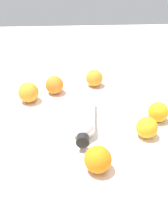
{
  "coord_description": "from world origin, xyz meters",
  "views": [
    {
      "loc": [
        0.79,
        -0.0,
        0.58
      ],
      "look_at": [
        -0.02,
        0.04,
        0.04
      ],
      "focal_mm": 44.23,
      "sensor_mm": 36.0,
      "label": 1
    }
  ],
  "objects_px": {
    "orange_0": "(55,85)",
    "orange_5": "(95,78)",
    "orange_2": "(98,159)",
    "orange_4": "(147,128)",
    "water_bottle": "(84,116)",
    "orange_1": "(29,92)",
    "orange_3": "(158,112)"
  },
  "relations": [
    {
      "from": "water_bottle",
      "to": "orange_0",
      "type": "height_order",
      "value": "same"
    },
    {
      "from": "orange_3",
      "to": "orange_4",
      "type": "xyz_separation_m",
      "value": [
        0.09,
        -0.06,
        -0.0
      ]
    },
    {
      "from": "orange_3",
      "to": "water_bottle",
      "type": "bearing_deg",
      "value": -87.01
    },
    {
      "from": "orange_1",
      "to": "orange_5",
      "type": "xyz_separation_m",
      "value": [
        -0.12,
        0.27,
        -0.0
      ]
    },
    {
      "from": "orange_0",
      "to": "orange_3",
      "type": "relative_size",
      "value": 1.05
    },
    {
      "from": "water_bottle",
      "to": "orange_4",
      "type": "xyz_separation_m",
      "value": [
        0.07,
        0.2,
        -0.0
      ]
    },
    {
      "from": "water_bottle",
      "to": "orange_5",
      "type": "distance_m",
      "value": 0.3
    },
    {
      "from": "orange_0",
      "to": "orange_1",
      "type": "height_order",
      "value": "orange_1"
    },
    {
      "from": "orange_2",
      "to": "orange_3",
      "type": "height_order",
      "value": "orange_2"
    },
    {
      "from": "water_bottle",
      "to": "orange_4",
      "type": "bearing_deg",
      "value": 74.31
    },
    {
      "from": "orange_0",
      "to": "orange_5",
      "type": "height_order",
      "value": "orange_0"
    },
    {
      "from": "orange_3",
      "to": "orange_1",
      "type": "bearing_deg",
      "value": -108.54
    },
    {
      "from": "orange_2",
      "to": "orange_1",
      "type": "bearing_deg",
      "value": -148.82
    },
    {
      "from": "orange_4",
      "to": "orange_5",
      "type": "height_order",
      "value": "orange_5"
    },
    {
      "from": "orange_4",
      "to": "water_bottle",
      "type": "bearing_deg",
      "value": -110.06
    },
    {
      "from": "orange_2",
      "to": "orange_4",
      "type": "bearing_deg",
      "value": 129.58
    },
    {
      "from": "orange_0",
      "to": "orange_2",
      "type": "relative_size",
      "value": 0.96
    },
    {
      "from": "water_bottle",
      "to": "orange_2",
      "type": "height_order",
      "value": "orange_2"
    },
    {
      "from": "water_bottle",
      "to": "orange_1",
      "type": "xyz_separation_m",
      "value": [
        -0.17,
        -0.21,
        0.0
      ]
    },
    {
      "from": "water_bottle",
      "to": "orange_2",
      "type": "relative_size",
      "value": 3.5
    },
    {
      "from": "water_bottle",
      "to": "orange_3",
      "type": "relative_size",
      "value": 3.82
    },
    {
      "from": "orange_4",
      "to": "orange_5",
      "type": "relative_size",
      "value": 0.97
    },
    {
      "from": "orange_5",
      "to": "orange_1",
      "type": "bearing_deg",
      "value": -66.42
    },
    {
      "from": "orange_2",
      "to": "orange_4",
      "type": "distance_m",
      "value": 0.23
    },
    {
      "from": "water_bottle",
      "to": "orange_5",
      "type": "bearing_deg",
      "value": 172.35
    },
    {
      "from": "orange_1",
      "to": "orange_3",
      "type": "relative_size",
      "value": 1.12
    },
    {
      "from": "orange_1",
      "to": "orange_0",
      "type": "bearing_deg",
      "value": 122.24
    },
    {
      "from": "orange_2",
      "to": "orange_0",
      "type": "bearing_deg",
      "value": -163.19
    },
    {
      "from": "orange_0",
      "to": "orange_5",
      "type": "relative_size",
      "value": 1.03
    },
    {
      "from": "water_bottle",
      "to": "orange_1",
      "type": "height_order",
      "value": "orange_1"
    },
    {
      "from": "orange_4",
      "to": "orange_5",
      "type": "xyz_separation_m",
      "value": [
        -0.37,
        -0.14,
        0.0
      ]
    },
    {
      "from": "water_bottle",
      "to": "orange_4",
      "type": "relative_size",
      "value": 3.86
    }
  ]
}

